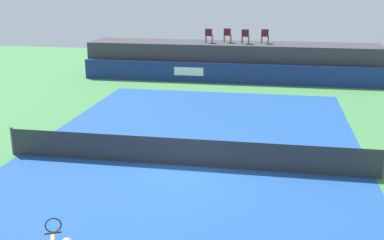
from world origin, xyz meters
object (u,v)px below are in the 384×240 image
at_px(spectator_chair_far_left, 209,35).
at_px(spectator_chair_left, 227,35).
at_px(spectator_chair_right, 265,36).
at_px(net_post_near, 13,141).
at_px(net_post_far, 384,164).
at_px(spectator_chair_center, 245,36).

height_order(spectator_chair_far_left, spectator_chair_left, same).
distance_m(spectator_chair_far_left, spectator_chair_right, 3.45).
distance_m(spectator_chair_right, net_post_near, 17.49).
height_order(spectator_chair_far_left, spectator_chair_right, same).
bearing_deg(spectator_chair_left, spectator_chair_far_left, -160.63).
bearing_deg(net_post_near, spectator_chair_left, 68.96).
bearing_deg(spectator_chair_left, net_post_far, -67.10).
bearing_deg(net_post_near, spectator_chair_right, 61.66).
bearing_deg(net_post_near, net_post_far, 0.00).
xyz_separation_m(spectator_chair_center, net_post_far, (5.35, -14.96, -2.19)).
height_order(spectator_chair_left, spectator_chair_center, same).
bearing_deg(net_post_near, spectator_chair_center, 64.76).
height_order(spectator_chair_left, net_post_far, spectator_chair_left).
bearing_deg(spectator_chair_left, spectator_chair_center, -19.37).
bearing_deg(net_post_far, net_post_near, 180.00).
distance_m(spectator_chair_far_left, net_post_far, 16.93).
bearing_deg(spectator_chair_right, spectator_chair_center, -165.40).
bearing_deg(spectator_chair_center, spectator_chair_far_left, 179.71).
xyz_separation_m(spectator_chair_far_left, net_post_far, (7.60, -14.97, -2.19)).
relative_size(spectator_chair_right, net_post_far, 0.89).
relative_size(spectator_chair_right, net_post_near, 0.89).
height_order(spectator_chair_far_left, net_post_near, spectator_chair_far_left).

